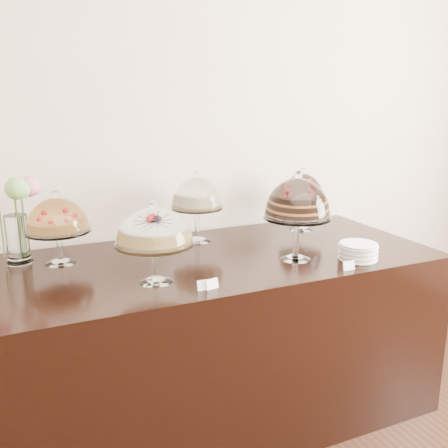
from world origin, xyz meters
name	(u,v)px	position (x,y,z in m)	size (l,w,h in m)	color
wall_back	(182,130)	(0.00, 3.00, 1.50)	(5.00, 0.04, 3.00)	beige
display_counter	(220,336)	(0.00, 2.45, 0.45)	(2.20, 1.00, 0.90)	black
cake_stand_sugar_sponge	(154,230)	(-0.41, 2.23, 1.14)	(0.34, 0.34, 0.37)	white
cake_stand_choco_layer	(298,201)	(0.32, 2.25, 1.20)	(0.33, 0.33, 0.45)	white
cake_stand_cheesecake	(197,196)	(-0.01, 2.75, 1.16)	(0.29, 0.29, 0.40)	white
cake_stand_dark_choco	(302,192)	(0.66, 2.73, 1.13)	(0.28, 0.28, 0.38)	white
cake_stand_fruit_tart	(57,218)	(-0.76, 2.66, 1.13)	(0.31, 0.31, 0.36)	white
flower_vase	(13,211)	(-0.95, 2.75, 1.16)	(0.31, 0.33, 0.44)	white
plate_stack	(358,251)	(0.60, 2.11, 0.94)	(0.19, 0.19, 0.08)	white
price_card_left	(212,284)	(-0.21, 2.05, 0.92)	(0.06, 0.01, 0.04)	white
price_card_right	(349,266)	(0.46, 2.01, 0.92)	(0.06, 0.01, 0.04)	white
price_card_extra	(204,285)	(-0.25, 2.05, 0.92)	(0.06, 0.01, 0.04)	white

